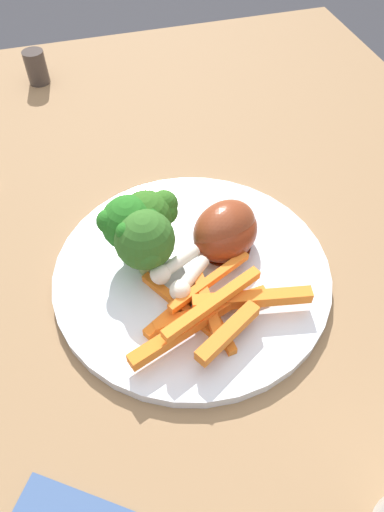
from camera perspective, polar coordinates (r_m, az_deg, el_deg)
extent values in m
plane|color=#333338|center=(1.16, -2.64, -24.50)|extent=(6.00, 6.00, 0.00)
cube|color=#8E6B47|center=(0.49, -5.70, -1.56)|extent=(0.98, 0.89, 0.03)
cylinder|color=brown|center=(1.14, 10.23, 7.44)|extent=(0.06, 0.06, 0.72)
cylinder|color=silver|center=(0.46, 0.00, -2.06)|extent=(0.27, 0.27, 0.01)
cylinder|color=#83AA4F|center=(0.47, -5.29, 2.18)|extent=(0.02, 0.02, 0.02)
sphere|color=#2F641C|center=(0.45, -5.56, 4.78)|extent=(0.05, 0.05, 0.05)
sphere|color=#2F641C|center=(0.43, -4.64, 4.17)|extent=(0.02, 0.02, 0.02)
sphere|color=#2F641C|center=(0.44, -7.53, 5.25)|extent=(0.02, 0.02, 0.02)
sphere|color=#2F641C|center=(0.43, -7.53, 4.28)|extent=(0.02, 0.02, 0.02)
sphere|color=#2F641C|center=(0.45, -3.25, 5.33)|extent=(0.02, 0.02, 0.02)
sphere|color=#2F641C|center=(0.43, -5.28, 3.38)|extent=(0.02, 0.02, 0.02)
sphere|color=#2F641C|center=(0.45, -3.42, 6.29)|extent=(0.03, 0.03, 0.03)
cylinder|color=#909F55|center=(0.45, -5.37, -0.76)|extent=(0.02, 0.02, 0.02)
sphere|color=#306221|center=(0.42, -5.69, 1.99)|extent=(0.06, 0.06, 0.06)
sphere|color=#306221|center=(0.41, -4.88, 0.08)|extent=(0.02, 0.02, 0.02)
sphere|color=#306221|center=(0.42, -3.62, 1.64)|extent=(0.02, 0.02, 0.02)
sphere|color=#306221|center=(0.43, -7.67, 2.55)|extent=(0.02, 0.02, 0.02)
sphere|color=#306221|center=(0.43, -6.72, 4.64)|extent=(0.02, 0.02, 0.02)
cylinder|color=#79B053|center=(0.46, -7.16, 1.00)|extent=(0.02, 0.02, 0.03)
sphere|color=#22661B|center=(0.44, -7.57, 3.76)|extent=(0.05, 0.05, 0.05)
sphere|color=#22661B|center=(0.41, -7.99, 2.88)|extent=(0.02, 0.02, 0.02)
sphere|color=#22661B|center=(0.43, -9.97, 3.89)|extent=(0.02, 0.02, 0.02)
sphere|color=#22661B|center=(0.43, -5.10, 4.85)|extent=(0.02, 0.02, 0.02)
cube|color=orange|center=(0.42, 2.33, -6.48)|extent=(0.02, 0.11, 0.01)
cube|color=orange|center=(0.40, 4.37, -9.22)|extent=(0.05, 0.07, 0.01)
cube|color=orange|center=(0.40, -1.29, -9.09)|extent=(0.05, 0.10, 0.01)
cube|color=orange|center=(0.41, 1.90, -5.93)|extent=(0.07, 0.01, 0.01)
cube|color=orange|center=(0.42, -0.76, -6.56)|extent=(0.10, 0.06, 0.01)
cube|color=orange|center=(0.42, -2.38, -6.86)|extent=(0.04, 0.06, 0.01)
cube|color=orange|center=(0.42, 2.41, -6.88)|extent=(0.09, 0.02, 0.01)
cube|color=orange|center=(0.40, 2.53, -5.70)|extent=(0.05, 0.10, 0.01)
cube|color=orange|center=(0.42, 7.30, -5.16)|extent=(0.03, 0.11, 0.01)
cube|color=orange|center=(0.43, 2.15, -3.02)|extent=(0.05, 0.09, 0.01)
cylinder|color=#57190A|center=(0.47, 3.94, 1.23)|extent=(0.05, 0.05, 0.00)
ellipsoid|color=maroon|center=(0.46, 4.07, 2.92)|extent=(0.09, 0.09, 0.04)
cylinder|color=beige|center=(0.43, 0.04, -2.31)|extent=(0.04, 0.04, 0.01)
sphere|color=silver|center=(0.42, -1.45, -4.19)|extent=(0.02, 0.02, 0.02)
cylinder|color=#5B2011|center=(0.48, 3.79, 1.41)|extent=(0.05, 0.05, 0.00)
ellipsoid|color=brown|center=(0.46, 3.94, 3.42)|extent=(0.08, 0.08, 0.05)
cylinder|color=beige|center=(0.43, -1.64, -0.67)|extent=(0.03, 0.04, 0.01)
sphere|color=silver|center=(0.42, -3.84, -2.20)|extent=(0.02, 0.02, 0.02)
cylinder|color=#423833|center=(0.76, -18.33, 20.87)|extent=(0.03, 0.03, 0.05)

